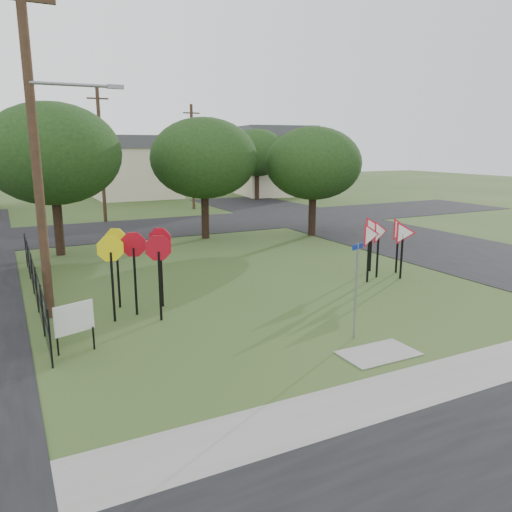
{
  "coord_description": "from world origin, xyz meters",
  "views": [
    {
      "loc": [
        -8.27,
        -11.69,
        5.28
      ],
      "look_at": [
        -0.82,
        3.0,
        1.6
      ],
      "focal_mm": 35.0,
      "sensor_mm": 36.0,
      "label": 1
    }
  ],
  "objects": [
    {
      "name": "sidewalk",
      "position": [
        0.0,
        -4.2,
        0.01
      ],
      "size": [
        30.0,
        1.6,
        0.02
      ],
      "primitive_type": "cube",
      "color": "gray",
      "rests_on": "ground"
    },
    {
      "name": "tree_near_left",
      "position": [
        -6.0,
        14.0,
        4.86
      ],
      "size": [
        6.4,
        6.4,
        7.27
      ],
      "color": "black",
      "rests_on": "ground"
    },
    {
      "name": "curb_pad",
      "position": [
        0.0,
        -2.4,
        0.01
      ],
      "size": [
        2.0,
        1.2,
        0.02
      ],
      "primitive_type": "cube",
      "color": "gray",
      "rests_on": "ground"
    },
    {
      "name": "tree_near_right",
      "position": [
        8.0,
        13.0,
        4.22
      ],
      "size": [
        5.6,
        5.6,
        6.33
      ],
      "color": "black",
      "rests_on": "ground"
    },
    {
      "name": "info_board",
      "position": [
        -6.95,
        1.24,
        0.89
      ],
      "size": [
        1.02,
        0.39,
        1.33
      ],
      "color": "black",
      "rests_on": "ground"
    },
    {
      "name": "house_mid",
      "position": [
        4.0,
        40.0,
        3.15
      ],
      "size": [
        8.4,
        8.4,
        6.2
      ],
      "color": "beige",
      "rests_on": "ground"
    },
    {
      "name": "house_right",
      "position": [
        18.0,
        36.0,
        3.65
      ],
      "size": [
        8.3,
        8.3,
        7.2
      ],
      "color": "beige",
      "rests_on": "ground"
    },
    {
      "name": "tree_far_right",
      "position": [
        14.0,
        32.0,
        4.54
      ],
      "size": [
        6.0,
        6.0,
        6.8
      ],
      "color": "black",
      "rests_on": "ground"
    },
    {
      "name": "stop_sign_cluster",
      "position": [
        -4.74,
        3.53,
        1.97
      ],
      "size": [
        2.46,
        2.25,
        2.68
      ],
      "color": "black",
      "rests_on": "ground"
    },
    {
      "name": "utility_pole_main",
      "position": [
        -7.24,
        4.5,
        5.21
      ],
      "size": [
        3.55,
        0.33,
        10.0
      ],
      "color": "#473120",
      "rests_on": "ground"
    },
    {
      "name": "street_right",
      "position": [
        12.0,
        10.0,
        0.01
      ],
      "size": [
        8.0,
        50.0,
        0.02
      ],
      "primitive_type": "cube",
      "color": "black",
      "rests_on": "ground"
    },
    {
      "name": "fence_run",
      "position": [
        -7.6,
        6.25,
        0.78
      ],
      "size": [
        0.05,
        11.55,
        1.5
      ],
      "color": "black",
      "rests_on": "ground"
    },
    {
      "name": "far_pole_a",
      "position": [
        -2.0,
        24.0,
        4.6
      ],
      "size": [
        1.4,
        0.24,
        9.0
      ],
      "color": "#473120",
      "rests_on": "ground"
    },
    {
      "name": "ground",
      "position": [
        0.0,
        0.0,
        0.0
      ],
      "size": [
        140.0,
        140.0,
        0.0
      ],
      "primitive_type": "plane",
      "color": "#2B451A"
    },
    {
      "name": "street_far",
      "position": [
        0.0,
        20.0,
        0.01
      ],
      "size": [
        60.0,
        8.0,
        0.02
      ],
      "primitive_type": "cube",
      "color": "black",
      "rests_on": "ground"
    },
    {
      "name": "far_pole_b",
      "position": [
        6.0,
        28.0,
        4.35
      ],
      "size": [
        1.4,
        0.24,
        8.5
      ],
      "color": "#473120",
      "rests_on": "ground"
    },
    {
      "name": "yield_sign_cluster",
      "position": [
        5.33,
        3.65,
        1.77
      ],
      "size": [
        3.08,
        1.87,
        2.4
      ],
      "color": "black",
      "rests_on": "ground"
    },
    {
      "name": "planting_strip",
      "position": [
        0.0,
        -5.4,
        0.01
      ],
      "size": [
        30.0,
        0.8,
        0.02
      ],
      "primitive_type": "cube",
      "color": "#2B451A",
      "rests_on": "ground"
    },
    {
      "name": "tree_near_mid",
      "position": [
        2.0,
        15.0,
        4.54
      ],
      "size": [
        6.0,
        6.0,
        6.8
      ],
      "color": "black",
      "rests_on": "ground"
    },
    {
      "name": "street_name_sign",
      "position": [
        0.09,
        -1.25,
        1.56
      ],
      "size": [
        0.52,
        0.24,
        2.69
      ],
      "color": "gray",
      "rests_on": "ground"
    }
  ]
}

